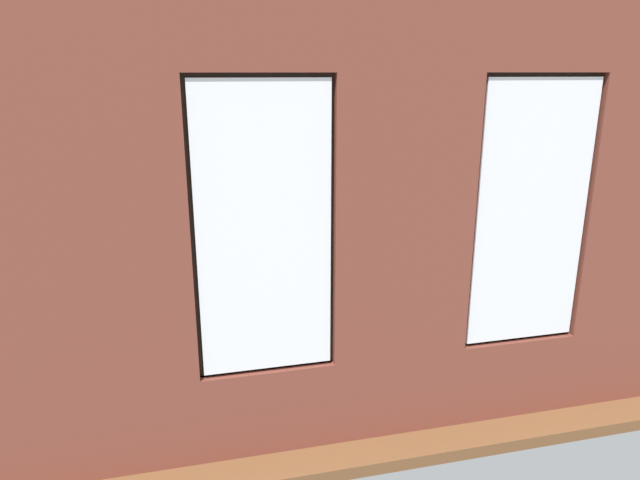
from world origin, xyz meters
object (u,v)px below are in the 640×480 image
(potted_plant_between_couches, at_px, (471,278))
(potted_plant_corner_near_left, at_px, (461,213))
(couch_left, at_px, (549,289))
(remote_black, at_px, (289,284))
(media_console, at_px, (66,302))
(coffee_table, at_px, (289,289))
(cup_ceramic, at_px, (252,288))
(couch_by_window, at_px, (326,359))
(potted_plant_near_tv, at_px, (103,286))
(table_plant_small, at_px, (272,275))
(potted_plant_by_left_couch, at_px, (458,256))
(tv_flatscreen, at_px, (58,242))

(potted_plant_between_couches, distance_m, potted_plant_corner_near_left, 3.90)
(couch_left, distance_m, remote_black, 3.01)
(media_console, bearing_deg, remote_black, 171.17)
(coffee_table, height_order, cup_ceramic, cup_ceramic)
(couch_by_window, distance_m, potted_plant_near_tv, 2.26)
(coffee_table, distance_m, remote_black, 0.06)
(media_console, bearing_deg, coffee_table, 171.17)
(media_console, height_order, potted_plant_near_tv, potted_plant_near_tv)
(potted_plant_near_tv, bearing_deg, potted_plant_corner_near_left, -154.06)
(potted_plant_near_tv, bearing_deg, media_console, -59.60)
(coffee_table, distance_m, table_plant_small, 0.25)
(potted_plant_between_couches, distance_m, potted_plant_near_tv, 3.47)
(media_console, bearing_deg, potted_plant_by_left_couch, -174.79)
(cup_ceramic, height_order, media_console, media_console)
(coffee_table, bearing_deg, couch_left, 167.86)
(potted_plant_near_tv, height_order, potted_plant_by_left_couch, potted_plant_near_tv)
(tv_flatscreen, relative_size, potted_plant_by_left_couch, 2.43)
(couch_by_window, bearing_deg, couch_left, -160.87)
(table_plant_small, distance_m, remote_black, 0.23)
(table_plant_small, xyz_separation_m, media_console, (2.28, -0.28, -0.22))
(potted_plant_between_couches, bearing_deg, potted_plant_corner_near_left, -116.16)
(potted_plant_near_tv, distance_m, potted_plant_corner_near_left, 5.58)
(media_console, xyz_separation_m, potted_plant_corner_near_left, (-5.56, -1.51, 0.33))
(coffee_table, distance_m, potted_plant_between_couches, 2.20)
(couch_left, relative_size, remote_black, 12.34)
(potted_plant_by_left_couch, bearing_deg, potted_plant_between_couches, 64.71)
(potted_plant_between_couches, bearing_deg, coffee_table, -49.06)
(couch_by_window, xyz_separation_m, remote_black, (0.02, -1.65, 0.09))
(potted_plant_corner_near_left, bearing_deg, tv_flatscreen, 15.14)
(couch_left, xyz_separation_m, media_console, (5.40, -1.01, -0.04))
(cup_ceramic, relative_size, remote_black, 0.56)
(couch_by_window, bearing_deg, media_console, -39.34)
(remote_black, bearing_deg, media_console, -87.31)
(cup_ceramic, bearing_deg, couch_by_window, 106.54)
(table_plant_small, xyz_separation_m, remote_black, (-0.18, 0.10, -0.09))
(potted_plant_by_left_couch, bearing_deg, remote_black, 18.24)
(remote_black, relative_size, tv_flatscreen, 0.15)
(coffee_table, relative_size, potted_plant_near_tv, 1.17)
(media_console, distance_m, potted_plant_near_tv, 1.19)
(couch_by_window, distance_m, potted_plant_corner_near_left, 4.70)
(table_plant_small, bearing_deg, media_console, -7.02)
(couch_by_window, xyz_separation_m, potted_plant_corner_near_left, (-3.09, -3.54, 0.29))
(tv_flatscreen, bearing_deg, remote_black, 171.10)
(potted_plant_corner_near_left, bearing_deg, potted_plant_by_left_couch, 61.87)
(couch_left, xyz_separation_m, potted_plant_corner_near_left, (-0.16, -2.52, 0.29))
(tv_flatscreen, xyz_separation_m, potted_plant_by_left_couch, (-5.00, -0.45, -0.70))
(couch_by_window, relative_size, potted_plant_corner_near_left, 1.36)
(couch_left, height_order, cup_ceramic, couch_left)
(couch_by_window, xyz_separation_m, couch_left, (-2.92, -1.01, -0.00))
(remote_black, bearing_deg, potted_plant_corner_near_left, 132.85)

